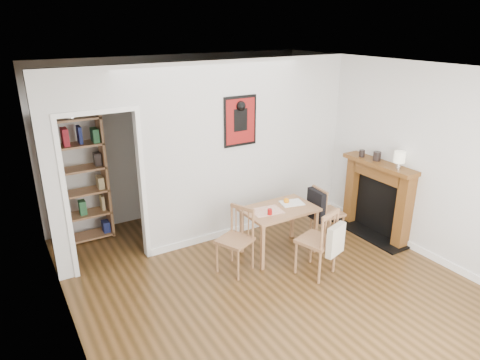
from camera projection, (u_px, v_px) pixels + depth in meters
ground at (267, 281)px, 5.38m from camera, size 5.20×5.20×0.00m
room_shell at (222, 155)px, 6.06m from camera, size 5.20×5.20×5.20m
dining_table at (279, 214)px, 5.87m from camera, size 1.00×0.63×0.68m
chair_left at (235, 241)px, 5.48m from camera, size 0.57×0.57×0.86m
chair_right at (327, 213)px, 6.27m from camera, size 0.51×0.46×0.85m
chair_front at (317, 241)px, 5.41m from camera, size 0.57×0.61×0.91m
bookshelf at (79, 181)px, 6.13m from camera, size 0.79×0.31×1.87m
fireplace at (378, 196)px, 6.41m from camera, size 0.45×1.25×1.16m
red_glass at (270, 212)px, 5.63m from camera, size 0.06×0.06×0.08m
orange_fruit at (286, 201)px, 5.98m from camera, size 0.08×0.08×0.08m
placemat at (267, 211)px, 5.75m from camera, size 0.43×0.35×0.00m
notebook at (292, 203)px, 5.99m from camera, size 0.35×0.29×0.02m
mantel_lamp at (400, 158)px, 5.87m from camera, size 0.16×0.16×0.24m
ceramic_jar_a at (377, 156)px, 6.24m from camera, size 0.11×0.11×0.13m
ceramic_jar_b at (362, 153)px, 6.41m from camera, size 0.08×0.08×0.11m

